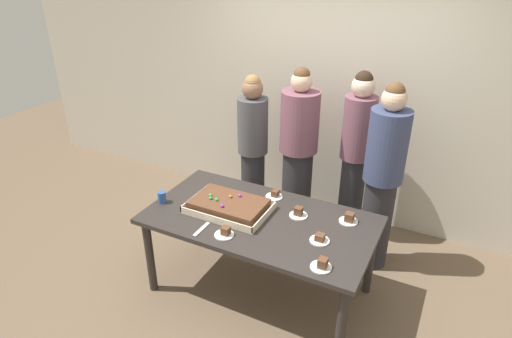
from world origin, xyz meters
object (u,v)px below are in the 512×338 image
(person_serving_front, at_px, (253,149))
(person_far_right_suit, at_px, (298,152))
(plated_slice_far_left, at_px, (275,195))
(plated_slice_near_left, at_px, (320,239))
(plated_slice_near_right, at_px, (349,219))
(cake_server_utensil, at_px, (202,229))
(party_table, at_px, (260,226))
(plated_slice_far_right, at_px, (298,213))
(sheet_cake, at_px, (229,206))
(plated_slice_center_front, at_px, (225,233))
(plated_slice_center_back, at_px, (322,265))
(person_green_shirt_behind, at_px, (356,154))
(person_striped_tie_right, at_px, (383,177))
(drink_cup_nearest, at_px, (162,197))

(person_serving_front, relative_size, person_far_right_suit, 0.94)
(plated_slice_far_left, bearing_deg, plated_slice_near_left, -37.08)
(plated_slice_near_right, distance_m, cake_server_utensil, 1.17)
(party_table, distance_m, plated_slice_near_left, 0.55)
(plated_slice_far_right, bearing_deg, sheet_cake, -161.17)
(plated_slice_center_front, relative_size, cake_server_utensil, 0.75)
(plated_slice_near_right, xyz_separation_m, plated_slice_center_back, (-0.00, -0.63, -0.00))
(plated_slice_center_front, distance_m, plated_slice_center_back, 0.78)
(plated_slice_near_right, bearing_deg, party_table, -157.49)
(person_far_right_suit, bearing_deg, plated_slice_center_back, 38.03)
(plated_slice_near_right, bearing_deg, plated_slice_far_left, 173.19)
(party_table, distance_m, plated_slice_far_left, 0.37)
(plated_slice_center_front, bearing_deg, person_green_shirt_behind, 69.70)
(plated_slice_center_back, xyz_separation_m, person_far_right_suit, (-0.75, 1.40, 0.11))
(party_table, relative_size, person_striped_tie_right, 1.05)
(sheet_cake, xyz_separation_m, person_striped_tie_right, (1.06, 0.85, 0.12))
(cake_server_utensil, distance_m, person_green_shirt_behind, 1.73)
(plated_slice_near_right, relative_size, person_striped_tie_right, 0.09)
(cake_server_utensil, bearing_deg, plated_slice_far_left, 67.24)
(cake_server_utensil, bearing_deg, plated_slice_far_right, 41.30)
(plated_slice_center_front, height_order, drink_cup_nearest, drink_cup_nearest)
(plated_slice_far_right, bearing_deg, party_table, -147.16)
(plated_slice_near_left, height_order, person_green_shirt_behind, person_green_shirt_behind)
(plated_slice_far_right, height_order, plated_slice_center_front, plated_slice_far_right)
(plated_slice_near_left, xyz_separation_m, plated_slice_center_back, (0.12, -0.28, 0.01))
(drink_cup_nearest, height_order, person_green_shirt_behind, person_green_shirt_behind)
(plated_slice_near_left, bearing_deg, plated_slice_far_right, 137.60)
(drink_cup_nearest, distance_m, person_serving_front, 1.17)
(plated_slice_center_back, distance_m, drink_cup_nearest, 1.52)
(sheet_cake, relative_size, cake_server_utensil, 3.34)
(person_green_shirt_behind, xyz_separation_m, person_striped_tie_right, (0.34, -0.36, -0.00))
(drink_cup_nearest, bearing_deg, sheet_cake, 14.35)
(person_striped_tie_right, bearing_deg, plated_slice_near_left, 36.39)
(plated_slice_center_front, height_order, person_far_right_suit, person_far_right_suit)
(plated_slice_far_right, distance_m, person_serving_front, 1.16)
(plated_slice_center_back, relative_size, person_serving_front, 0.09)
(cake_server_utensil, bearing_deg, person_striped_tie_right, 46.98)
(person_striped_tie_right, height_order, person_far_right_suit, person_striped_tie_right)
(sheet_cake, distance_m, plated_slice_near_right, 0.98)
(plated_slice_far_left, distance_m, cake_server_utensil, 0.76)
(person_green_shirt_behind, bearing_deg, plated_slice_far_left, 1.41)
(plated_slice_near_left, height_order, plated_slice_center_front, plated_slice_center_front)
(sheet_cake, relative_size, plated_slice_far_right, 4.45)
(drink_cup_nearest, bearing_deg, party_table, 10.73)
(drink_cup_nearest, bearing_deg, person_green_shirt_behind, 46.42)
(cake_server_utensil, xyz_separation_m, person_striped_tie_right, (1.11, 1.19, 0.16))
(plated_slice_far_left, distance_m, person_green_shirt_behind, 0.97)
(plated_slice_near_left, xyz_separation_m, plated_slice_far_left, (-0.57, 0.43, -0.00))
(plated_slice_far_left, distance_m, plated_slice_center_back, 0.99)
(drink_cup_nearest, xyz_separation_m, person_serving_front, (0.28, 1.14, 0.05))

